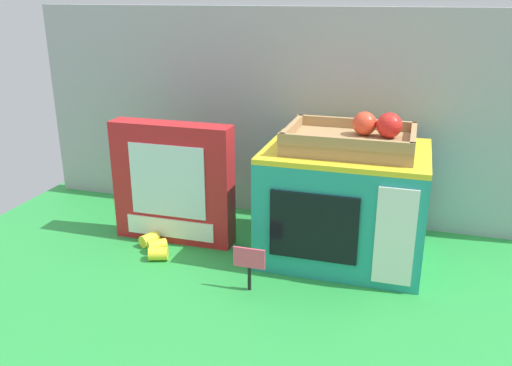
{
  "coord_description": "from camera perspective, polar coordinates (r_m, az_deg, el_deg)",
  "views": [
    {
      "loc": [
        0.27,
        -1.19,
        0.61
      ],
      "look_at": [
        -0.08,
        -0.01,
        0.17
      ],
      "focal_mm": 37.62,
      "sensor_mm": 36.0,
      "label": 1
    }
  ],
  "objects": [
    {
      "name": "price_sign",
      "position": [
        1.15,
        -0.73,
        -8.44
      ],
      "size": [
        0.07,
        0.01,
        0.1
      ],
      "color": "black",
      "rests_on": "ground"
    },
    {
      "name": "food_groups_crate",
      "position": [
        1.24,
        10.36,
        4.58
      ],
      "size": [
        0.29,
        0.2,
        0.09
      ],
      "color": "#A37F51",
      "rests_on": "toy_microwave"
    },
    {
      "name": "ground_plane",
      "position": [
        1.36,
        3.58,
        -6.92
      ],
      "size": [
        1.7,
        1.7,
        0.0
      ],
      "primitive_type": "plane",
      "color": "green",
      "rests_on": "ground"
    },
    {
      "name": "toy_microwave",
      "position": [
        1.29,
        9.32,
        -2.13
      ],
      "size": [
        0.37,
        0.3,
        0.27
      ],
      "color": "teal",
      "rests_on": "ground"
    },
    {
      "name": "loose_toy_banana",
      "position": [
        1.36,
        -10.69,
        -6.63
      ],
      "size": [
        0.11,
        0.11,
        0.03
      ],
      "color": "yellow",
      "rests_on": "ground"
    },
    {
      "name": "display_back_panel",
      "position": [
        1.48,
        5.88,
        6.99
      ],
      "size": [
        1.61,
        0.03,
        0.57
      ],
      "primitive_type": "cube",
      "color": "#A0A3A8",
      "rests_on": "ground"
    },
    {
      "name": "cookie_set_box",
      "position": [
        1.37,
        -8.82,
        -0.02
      ],
      "size": [
        0.31,
        0.07,
        0.31
      ],
      "color": "red",
      "rests_on": "ground"
    }
  ]
}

